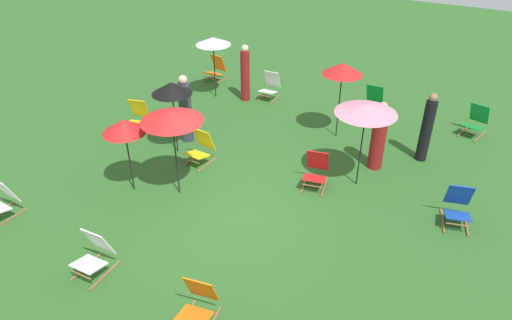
{
  "coord_description": "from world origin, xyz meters",
  "views": [
    {
      "loc": [
        4.15,
        -6.65,
        6.04
      ],
      "look_at": [
        0.0,
        1.2,
        0.5
      ],
      "focal_mm": 33.07,
      "sensor_mm": 36.0,
      "label": 1
    }
  ],
  "objects_px": {
    "umbrella_3": "(124,126)",
    "person_2": "(185,110)",
    "person_3": "(378,138)",
    "umbrella_1": "(366,109)",
    "person_0": "(427,129)",
    "deckchair_1": "(198,304)",
    "deckchair_0": "(316,171)",
    "umbrella_2": "(343,69)",
    "deckchair_6": "(476,121)",
    "umbrella_0": "(172,116)",
    "deckchair_9": "(138,117)",
    "deckchair_10": "(94,254)",
    "umbrella_4": "(172,88)",
    "deckchair_5": "(458,207)",
    "deckchair_7": "(372,101)",
    "deckchair_2": "(1,200)",
    "person_1": "(245,74)",
    "deckchair_4": "(201,148)",
    "umbrella_5": "(213,41)",
    "deckchair_3": "(216,69)",
    "deckchair_11": "(270,87)"
  },
  "relations": [
    {
      "from": "deckchair_10",
      "to": "umbrella_2",
      "type": "relative_size",
      "value": 0.42
    },
    {
      "from": "umbrella_4",
      "to": "person_3",
      "type": "height_order",
      "value": "umbrella_4"
    },
    {
      "from": "deckchair_0",
      "to": "person_0",
      "type": "relative_size",
      "value": 0.48
    },
    {
      "from": "deckchair_5",
      "to": "person_0",
      "type": "distance_m",
      "value": 2.42
    },
    {
      "from": "deckchair_6",
      "to": "umbrella_0",
      "type": "xyz_separation_m",
      "value": [
        -5.33,
        -5.82,
        1.48
      ]
    },
    {
      "from": "deckchair_10",
      "to": "umbrella_0",
      "type": "bearing_deg",
      "value": 91.43
    },
    {
      "from": "deckchair_1",
      "to": "umbrella_4",
      "type": "distance_m",
      "value": 5.45
    },
    {
      "from": "umbrella_2",
      "to": "deckchair_3",
      "type": "bearing_deg",
      "value": 159.93
    },
    {
      "from": "deckchair_0",
      "to": "umbrella_2",
      "type": "relative_size",
      "value": 0.42
    },
    {
      "from": "deckchair_3",
      "to": "deckchair_10",
      "type": "bearing_deg",
      "value": -62.66
    },
    {
      "from": "deckchair_3",
      "to": "deckchair_10",
      "type": "height_order",
      "value": "same"
    },
    {
      "from": "umbrella_4",
      "to": "umbrella_5",
      "type": "bearing_deg",
      "value": 105.63
    },
    {
      "from": "umbrella_1",
      "to": "umbrella_4",
      "type": "bearing_deg",
      "value": -171.01
    },
    {
      "from": "deckchair_6",
      "to": "person_1",
      "type": "distance_m",
      "value": 6.48
    },
    {
      "from": "deckchair_1",
      "to": "umbrella_1",
      "type": "bearing_deg",
      "value": 69.24
    },
    {
      "from": "deckchair_10",
      "to": "umbrella_3",
      "type": "xyz_separation_m",
      "value": [
        -1.06,
        2.23,
        1.19
      ]
    },
    {
      "from": "deckchair_1",
      "to": "umbrella_2",
      "type": "bearing_deg",
      "value": 82.53
    },
    {
      "from": "person_3",
      "to": "deckchair_7",
      "type": "bearing_deg",
      "value": 20.37
    },
    {
      "from": "deckchair_5",
      "to": "umbrella_4",
      "type": "xyz_separation_m",
      "value": [
        -6.52,
        -0.33,
        1.32
      ]
    },
    {
      "from": "umbrella_5",
      "to": "person_3",
      "type": "height_order",
      "value": "umbrella_5"
    },
    {
      "from": "umbrella_0",
      "to": "person_3",
      "type": "xyz_separation_m",
      "value": [
        3.46,
        3.0,
        -1.07
      ]
    },
    {
      "from": "deckchair_11",
      "to": "umbrella_2",
      "type": "relative_size",
      "value": 0.42
    },
    {
      "from": "deckchair_0",
      "to": "deckchair_3",
      "type": "distance_m",
      "value": 6.64
    },
    {
      "from": "deckchair_9",
      "to": "umbrella_4",
      "type": "bearing_deg",
      "value": -31.23
    },
    {
      "from": "deckchair_5",
      "to": "person_3",
      "type": "bearing_deg",
      "value": 133.6
    },
    {
      "from": "deckchair_0",
      "to": "deckchair_1",
      "type": "height_order",
      "value": "same"
    },
    {
      "from": "person_0",
      "to": "deckchair_5",
      "type": "bearing_deg",
      "value": 152.64
    },
    {
      "from": "deckchair_9",
      "to": "person_2",
      "type": "distance_m",
      "value": 1.57
    },
    {
      "from": "deckchair_9",
      "to": "person_1",
      "type": "distance_m",
      "value": 3.45
    },
    {
      "from": "deckchair_11",
      "to": "umbrella_3",
      "type": "distance_m",
      "value": 5.86
    },
    {
      "from": "umbrella_4",
      "to": "person_0",
      "type": "relative_size",
      "value": 1.07
    },
    {
      "from": "umbrella_3",
      "to": "umbrella_2",
      "type": "bearing_deg",
      "value": 54.77
    },
    {
      "from": "deckchair_9",
      "to": "person_1",
      "type": "bearing_deg",
      "value": 46.62
    },
    {
      "from": "deckchair_6",
      "to": "deckchair_7",
      "type": "relative_size",
      "value": 1.03
    },
    {
      "from": "person_3",
      "to": "umbrella_1",
      "type": "bearing_deg",
      "value": 173.05
    },
    {
      "from": "deckchair_4",
      "to": "deckchair_7",
      "type": "xyz_separation_m",
      "value": [
        2.86,
        4.5,
        0.0
      ]
    },
    {
      "from": "deckchair_10",
      "to": "umbrella_4",
      "type": "xyz_separation_m",
      "value": [
        -1.18,
        4.01,
        1.32
      ]
    },
    {
      "from": "person_3",
      "to": "person_0",
      "type": "bearing_deg",
      "value": -43.18
    },
    {
      "from": "umbrella_5",
      "to": "deckchair_9",
      "type": "bearing_deg",
      "value": -104.32
    },
    {
      "from": "umbrella_1",
      "to": "person_2",
      "type": "height_order",
      "value": "umbrella_1"
    },
    {
      "from": "umbrella_2",
      "to": "deckchair_2",
      "type": "bearing_deg",
      "value": -127.21
    },
    {
      "from": "umbrella_3",
      "to": "person_2",
      "type": "bearing_deg",
      "value": 95.46
    },
    {
      "from": "deckchair_2",
      "to": "deckchair_10",
      "type": "xyz_separation_m",
      "value": [
        2.77,
        -0.28,
        0.0
      ]
    },
    {
      "from": "umbrella_1",
      "to": "umbrella_5",
      "type": "distance_m",
      "value": 5.86
    },
    {
      "from": "umbrella_5",
      "to": "person_1",
      "type": "distance_m",
      "value": 1.32
    },
    {
      "from": "deckchair_7",
      "to": "deckchair_10",
      "type": "distance_m",
      "value": 8.73
    },
    {
      "from": "umbrella_4",
      "to": "deckchair_5",
      "type": "bearing_deg",
      "value": 2.92
    },
    {
      "from": "umbrella_5",
      "to": "deckchair_2",
      "type": "bearing_deg",
      "value": -95.69
    },
    {
      "from": "deckchair_5",
      "to": "umbrella_4",
      "type": "distance_m",
      "value": 6.66
    },
    {
      "from": "deckchair_11",
      "to": "umbrella_0",
      "type": "bearing_deg",
      "value": -86.82
    }
  ]
}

